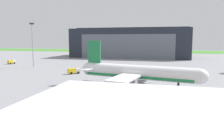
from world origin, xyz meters
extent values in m
plane|color=gray|center=(0.00, 0.00, 0.00)|extent=(440.00, 440.00, 0.00)
cube|color=#42832E|center=(0.00, 184.40, 0.04)|extent=(440.00, 56.00, 0.08)
cube|color=#232833|center=(-1.94, 103.69, 10.91)|extent=(87.66, 38.55, 21.82)
cube|color=slate|center=(-1.94, 84.26, 8.73)|extent=(66.62, 0.30, 17.46)
cube|color=#232833|center=(-1.94, 103.69, 22.42)|extent=(87.66, 9.25, 1.20)
cylinder|color=white|center=(16.81, -2.19, 4.47)|extent=(34.17, 10.98, 4.08)
sphere|color=white|center=(33.47, -5.68, 4.47)|extent=(3.92, 3.92, 3.92)
sphere|color=white|center=(0.14, 1.30, 4.47)|extent=(3.18, 3.18, 3.18)
cube|color=#1E7A42|center=(16.81, -2.19, 3.34)|extent=(31.51, 10.46, 0.71)
cube|color=#1E7A42|center=(2.81, 0.74, 9.98)|extent=(4.41, 1.30, 6.94)
cube|color=white|center=(1.52, -2.11, 4.87)|extent=(4.17, 6.22, 0.28)
cube|color=white|center=(2.77, 3.88, 4.87)|extent=(4.17, 6.22, 0.28)
cube|color=white|center=(14.57, -9.53, 3.96)|extent=(8.00, 13.87, 0.56)
cube|color=white|center=(17.71, 5.43, 3.96)|extent=(8.00, 13.87, 0.56)
cylinder|color=gray|center=(15.57, -8.67, 2.53)|extent=(4.26, 2.99, 2.25)
cylinder|color=gray|center=(18.28, 4.24, 2.53)|extent=(4.26, 2.99, 2.25)
cylinder|color=black|center=(28.14, -4.56, 1.21)|extent=(0.56, 0.56, 2.43)
cylinder|color=black|center=(15.04, -4.01, 1.21)|extent=(0.56, 0.56, 2.43)
cylinder|color=black|center=(15.91, 0.19, 1.21)|extent=(0.56, 0.56, 2.43)
cube|color=silver|center=(-59.13, 40.04, 1.47)|extent=(2.33, 1.96, 1.98)
cube|color=yellow|center=(-59.83, 38.28, 1.31)|extent=(2.77, 3.05, 1.67)
cylinder|color=black|center=(-58.16, 39.54, 0.48)|extent=(0.60, 0.98, 0.95)
cylinder|color=black|center=(-60.17, 40.35, 0.48)|extent=(0.60, 0.98, 0.95)
cylinder|color=black|center=(-59.01, 37.43, 0.48)|extent=(0.60, 0.98, 0.95)
cylinder|color=black|center=(-61.02, 38.24, 0.48)|extent=(0.60, 0.98, 0.95)
cube|color=silver|center=(-9.89, 16.86, 1.23)|extent=(2.51, 2.52, 1.56)
cube|color=yellow|center=(-11.63, 15.00, 1.34)|extent=(3.41, 3.48, 1.78)
cylinder|color=black|center=(-9.27, 16.17, 0.45)|extent=(0.80, 0.84, 0.90)
cylinder|color=black|center=(-10.63, 17.44, 0.45)|extent=(0.80, 0.84, 0.90)
cylinder|color=black|center=(-11.35, 13.94, 0.45)|extent=(0.80, 0.84, 0.90)
cylinder|color=black|center=(-12.71, 15.21, 0.45)|extent=(0.80, 0.84, 0.90)
cube|color=silver|center=(29.04, -40.52, 6.56)|extent=(41.28, 22.43, 0.50)
cylinder|color=#99999E|center=(-39.67, 30.49, 10.59)|extent=(0.44, 0.44, 21.18)
cube|color=#333338|center=(-39.67, 30.49, 21.58)|extent=(2.40, 0.50, 0.80)
camera|label=1|loc=(24.30, -62.39, 13.87)|focal=33.85mm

